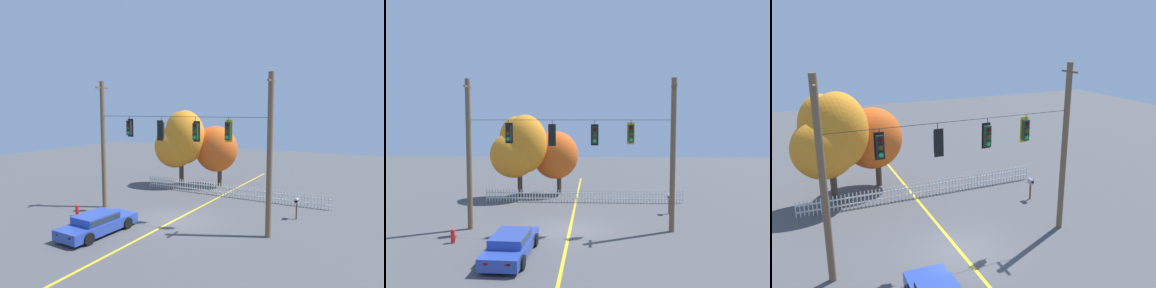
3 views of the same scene
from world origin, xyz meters
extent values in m
plane|color=#4C4C4F|center=(0.00, 0.00, 0.00)|extent=(80.00, 80.00, 0.00)
cube|color=gold|center=(0.00, 0.00, 0.00)|extent=(0.16, 36.00, 0.01)
cylinder|color=brown|center=(-5.84, 0.00, 4.37)|extent=(0.30, 0.30, 8.73)
cylinder|color=brown|center=(5.84, 0.00, 4.37)|extent=(0.30, 0.30, 8.73)
cube|color=brown|center=(-5.84, 0.00, 8.28)|extent=(0.10, 1.10, 0.10)
cube|color=brown|center=(5.84, 0.00, 8.28)|extent=(0.10, 1.10, 0.10)
cylinder|color=black|center=(0.00, 0.00, 6.38)|extent=(11.48, 0.02, 0.02)
cylinder|color=black|center=(-3.51, 0.00, 6.24)|extent=(0.03, 0.03, 0.28)
cube|color=black|center=(-3.51, 0.13, 5.62)|extent=(0.43, 0.02, 1.18)
cube|color=black|center=(-3.51, 0.00, 5.62)|extent=(0.30, 0.24, 0.95)
cylinder|color=#410706|center=(-3.51, -0.14, 5.94)|extent=(0.20, 0.03, 0.20)
cube|color=black|center=(-3.51, -0.18, 6.06)|extent=(0.22, 0.12, 0.06)
cylinder|color=#463B09|center=(-3.51, -0.14, 5.62)|extent=(0.20, 0.03, 0.20)
cube|color=black|center=(-3.51, -0.18, 5.74)|extent=(0.22, 0.12, 0.06)
cylinder|color=green|center=(-3.51, -0.14, 5.31)|extent=(0.20, 0.03, 0.20)
cube|color=black|center=(-3.51, -0.18, 5.42)|extent=(0.22, 0.12, 0.06)
cylinder|color=black|center=(-0.99, 0.00, 6.21)|extent=(0.03, 0.03, 0.35)
cube|color=black|center=(-0.99, -0.13, 5.53)|extent=(0.43, 0.02, 1.25)
cube|color=black|center=(-0.99, 0.00, 5.53)|extent=(0.30, 0.24, 1.01)
cylinder|color=#410706|center=(-0.99, 0.14, 5.87)|extent=(0.20, 0.03, 0.20)
cube|color=black|center=(-0.99, 0.18, 5.98)|extent=(0.22, 0.12, 0.06)
cylinder|color=#463B09|center=(-0.99, 0.14, 5.53)|extent=(0.20, 0.03, 0.20)
cube|color=black|center=(-0.99, 0.18, 5.65)|extent=(0.22, 0.12, 0.06)
cylinder|color=green|center=(-0.99, 0.14, 5.19)|extent=(0.20, 0.03, 0.20)
cube|color=black|center=(-0.99, 0.18, 5.31)|extent=(0.22, 0.12, 0.06)
cylinder|color=black|center=(1.43, 0.00, 6.20)|extent=(0.03, 0.03, 0.36)
cube|color=black|center=(1.43, 0.13, 5.53)|extent=(0.43, 0.02, 1.21)
cube|color=#1E3323|center=(1.43, 0.00, 5.53)|extent=(0.30, 0.24, 0.98)
cylinder|color=#410706|center=(1.43, -0.14, 5.86)|extent=(0.20, 0.03, 0.20)
cube|color=#1E3323|center=(1.43, -0.18, 5.97)|extent=(0.22, 0.12, 0.06)
cylinder|color=#463B09|center=(1.43, -0.14, 5.53)|extent=(0.20, 0.03, 0.20)
cube|color=#1E3323|center=(1.43, -0.18, 5.65)|extent=(0.22, 0.12, 0.06)
cylinder|color=green|center=(1.43, -0.14, 5.21)|extent=(0.20, 0.03, 0.20)
cube|color=#1E3323|center=(1.43, -0.18, 5.32)|extent=(0.22, 0.12, 0.06)
cylinder|color=black|center=(3.47, 0.00, 6.25)|extent=(0.03, 0.03, 0.27)
cube|color=yellow|center=(3.47, 0.13, 5.61)|extent=(0.43, 0.02, 1.25)
cube|color=#1E3323|center=(3.47, 0.00, 5.61)|extent=(0.30, 0.24, 1.01)
cylinder|color=#410706|center=(3.47, -0.14, 5.95)|extent=(0.20, 0.03, 0.20)
cube|color=#1E3323|center=(3.47, -0.18, 6.07)|extent=(0.22, 0.12, 0.06)
cylinder|color=#463B09|center=(3.47, -0.14, 5.61)|extent=(0.20, 0.03, 0.20)
cube|color=#1E3323|center=(3.47, -0.18, 5.73)|extent=(0.22, 0.12, 0.06)
cylinder|color=green|center=(3.47, -0.14, 5.28)|extent=(0.20, 0.03, 0.20)
cube|color=#1E3323|center=(3.47, -0.18, 5.39)|extent=(0.22, 0.12, 0.06)
cube|color=silver|center=(-6.97, 6.88, 0.49)|extent=(0.06, 0.04, 0.98)
cube|color=silver|center=(-6.75, 6.88, 0.49)|extent=(0.06, 0.04, 0.98)
cube|color=silver|center=(-6.52, 6.88, 0.49)|extent=(0.06, 0.04, 0.98)
cube|color=silver|center=(-6.29, 6.88, 0.49)|extent=(0.06, 0.04, 0.98)
cube|color=silver|center=(-6.07, 6.88, 0.49)|extent=(0.06, 0.04, 0.98)
cube|color=silver|center=(-5.84, 6.88, 0.49)|extent=(0.06, 0.04, 0.98)
cube|color=silver|center=(-5.62, 6.88, 0.49)|extent=(0.06, 0.04, 0.98)
cube|color=silver|center=(-5.39, 6.88, 0.49)|extent=(0.06, 0.04, 0.98)
cube|color=silver|center=(-5.16, 6.88, 0.49)|extent=(0.06, 0.04, 0.98)
cube|color=silver|center=(-4.94, 6.88, 0.49)|extent=(0.06, 0.04, 0.98)
cube|color=silver|center=(-4.71, 6.88, 0.49)|extent=(0.06, 0.04, 0.98)
cube|color=silver|center=(-4.49, 6.88, 0.49)|extent=(0.06, 0.04, 0.98)
cube|color=silver|center=(-4.26, 6.88, 0.49)|extent=(0.06, 0.04, 0.98)
cube|color=silver|center=(-4.03, 6.88, 0.49)|extent=(0.06, 0.04, 0.98)
cube|color=silver|center=(-3.81, 6.88, 0.49)|extent=(0.06, 0.04, 0.98)
cube|color=silver|center=(-3.58, 6.88, 0.49)|extent=(0.06, 0.04, 0.98)
cube|color=silver|center=(-3.36, 6.88, 0.49)|extent=(0.06, 0.04, 0.98)
cube|color=silver|center=(-3.13, 6.88, 0.49)|extent=(0.06, 0.04, 0.98)
cube|color=silver|center=(-2.90, 6.88, 0.49)|extent=(0.06, 0.04, 0.98)
cube|color=silver|center=(-2.68, 6.88, 0.49)|extent=(0.06, 0.04, 0.98)
cube|color=silver|center=(-2.45, 6.88, 0.49)|extent=(0.06, 0.04, 0.98)
cube|color=silver|center=(-2.23, 6.88, 0.49)|extent=(0.06, 0.04, 0.98)
cube|color=silver|center=(-2.00, 6.88, 0.49)|extent=(0.06, 0.04, 0.98)
cube|color=silver|center=(-1.77, 6.88, 0.49)|extent=(0.06, 0.04, 0.98)
cube|color=silver|center=(-1.55, 6.88, 0.49)|extent=(0.06, 0.04, 0.98)
cube|color=silver|center=(-1.32, 6.88, 0.49)|extent=(0.06, 0.04, 0.98)
cube|color=silver|center=(-1.09, 6.88, 0.49)|extent=(0.06, 0.04, 0.98)
cube|color=silver|center=(-0.87, 6.88, 0.49)|extent=(0.06, 0.04, 0.98)
cube|color=silver|center=(-0.64, 6.88, 0.49)|extent=(0.06, 0.04, 0.98)
cube|color=silver|center=(-0.42, 6.88, 0.49)|extent=(0.06, 0.04, 0.98)
cube|color=silver|center=(-0.19, 6.88, 0.49)|extent=(0.06, 0.04, 0.98)
cube|color=silver|center=(0.04, 6.88, 0.49)|extent=(0.06, 0.04, 0.98)
cube|color=silver|center=(0.26, 6.88, 0.49)|extent=(0.06, 0.04, 0.98)
cube|color=silver|center=(0.49, 6.88, 0.49)|extent=(0.06, 0.04, 0.98)
cube|color=silver|center=(0.71, 6.88, 0.49)|extent=(0.06, 0.04, 0.98)
cube|color=silver|center=(0.94, 6.88, 0.49)|extent=(0.06, 0.04, 0.98)
cube|color=silver|center=(1.17, 6.88, 0.49)|extent=(0.06, 0.04, 0.98)
cube|color=silver|center=(1.39, 6.88, 0.49)|extent=(0.06, 0.04, 0.98)
cube|color=silver|center=(1.62, 6.88, 0.49)|extent=(0.06, 0.04, 0.98)
cube|color=silver|center=(1.84, 6.88, 0.49)|extent=(0.06, 0.04, 0.98)
cube|color=silver|center=(2.07, 6.88, 0.49)|extent=(0.06, 0.04, 0.98)
cube|color=silver|center=(2.30, 6.88, 0.49)|extent=(0.06, 0.04, 0.98)
cube|color=silver|center=(2.52, 6.88, 0.49)|extent=(0.06, 0.04, 0.98)
cube|color=silver|center=(2.75, 6.88, 0.49)|extent=(0.06, 0.04, 0.98)
cube|color=silver|center=(2.97, 6.88, 0.49)|extent=(0.06, 0.04, 0.98)
cube|color=silver|center=(3.20, 6.88, 0.49)|extent=(0.06, 0.04, 0.98)
cube|color=silver|center=(3.43, 6.88, 0.49)|extent=(0.06, 0.04, 0.98)
cube|color=silver|center=(3.65, 6.88, 0.49)|extent=(0.06, 0.04, 0.98)
cube|color=silver|center=(3.88, 6.88, 0.49)|extent=(0.06, 0.04, 0.98)
cube|color=silver|center=(4.11, 6.88, 0.49)|extent=(0.06, 0.04, 0.98)
cube|color=silver|center=(4.33, 6.88, 0.49)|extent=(0.06, 0.04, 0.98)
cube|color=silver|center=(4.56, 6.88, 0.49)|extent=(0.06, 0.04, 0.98)
cube|color=silver|center=(4.78, 6.88, 0.49)|extent=(0.06, 0.04, 0.98)
cube|color=silver|center=(5.01, 6.88, 0.49)|extent=(0.06, 0.04, 0.98)
cube|color=silver|center=(5.24, 6.88, 0.49)|extent=(0.06, 0.04, 0.98)
cube|color=silver|center=(5.46, 6.88, 0.49)|extent=(0.06, 0.04, 0.98)
cube|color=silver|center=(5.69, 6.88, 0.49)|extent=(0.06, 0.04, 0.98)
cube|color=silver|center=(5.91, 6.88, 0.49)|extent=(0.06, 0.04, 0.98)
cube|color=silver|center=(6.14, 6.88, 0.49)|extent=(0.06, 0.04, 0.98)
cube|color=silver|center=(6.37, 6.88, 0.49)|extent=(0.06, 0.04, 0.98)
cube|color=silver|center=(6.59, 6.88, 0.49)|extent=(0.06, 0.04, 0.98)
cube|color=silver|center=(6.82, 6.88, 0.49)|extent=(0.06, 0.04, 0.98)
cube|color=silver|center=(7.04, 6.88, 0.49)|extent=(0.06, 0.04, 0.98)
cube|color=silver|center=(7.27, 6.88, 0.49)|extent=(0.06, 0.04, 0.98)
cube|color=silver|center=(7.50, 6.88, 0.49)|extent=(0.06, 0.04, 0.98)
cube|color=silver|center=(7.72, 6.88, 0.49)|extent=(0.06, 0.04, 0.98)
cube|color=silver|center=(7.95, 6.88, 0.49)|extent=(0.06, 0.04, 0.98)
cube|color=silver|center=(8.17, 6.88, 0.49)|extent=(0.06, 0.04, 0.98)
cube|color=silver|center=(0.60, 6.91, 0.29)|extent=(15.15, 0.03, 0.08)
cube|color=silver|center=(0.60, 6.91, 0.71)|extent=(15.15, 0.03, 0.08)
cylinder|color=#473828|center=(-4.66, 8.48, 1.28)|extent=(0.39, 0.39, 2.56)
ellipsoid|color=orange|center=(-5.06, 8.02, 3.55)|extent=(3.76, 3.21, 3.67)
ellipsoid|color=orange|center=(-4.17, 8.30, 4.44)|extent=(3.58, 3.17, 4.69)
ellipsoid|color=orange|center=(-5.02, 8.71, 4.66)|extent=(2.71, 2.24, 3.96)
cylinder|color=#473828|center=(-1.58, 9.96, 1.10)|extent=(0.38, 0.38, 2.19)
ellipsoid|color=#DB5619|center=(-1.87, 9.77, 3.38)|extent=(3.86, 3.26, 4.05)
ellipsoid|color=#DB5619|center=(-1.85, 10.04, 3.53)|extent=(3.25, 2.99, 3.13)
cylinder|color=black|center=(-1.56, -2.63, 0.32)|extent=(0.20, 0.65, 0.64)
cube|color=white|center=(-2.86, -1.73, 0.55)|extent=(0.20, 0.05, 0.10)
cube|color=white|center=(-1.92, -1.76, 0.55)|extent=(0.20, 0.05, 0.10)
cube|color=brown|center=(6.49, 3.82, 0.51)|extent=(0.08, 0.08, 1.01)
cube|color=#99999E|center=(6.49, 3.82, 1.12)|extent=(0.22, 0.44, 0.20)
cylinder|color=#99999E|center=(6.49, 3.82, 1.22)|extent=(0.22, 0.44, 0.22)
cube|color=red|center=(6.62, 3.72, 1.23)|extent=(0.02, 0.08, 0.12)
camera|label=1|loc=(10.97, -17.43, 6.73)|focal=31.98mm
camera|label=2|loc=(1.36, -20.19, 6.43)|focal=33.32mm
camera|label=3|loc=(-6.92, -15.97, 10.32)|focal=38.12mm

